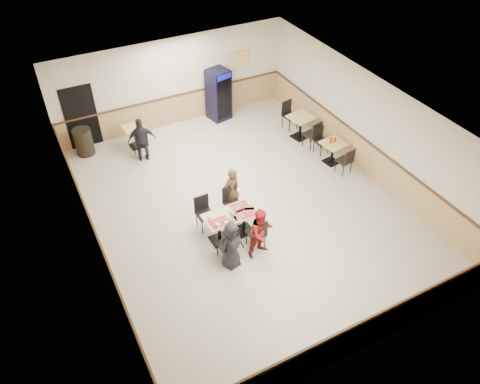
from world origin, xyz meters
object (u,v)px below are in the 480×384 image
diner_woman_right (261,232)px  diner_man_opposite (232,191)px  main_table (232,221)px  back_table (135,134)px  pepsi_cooler (219,95)px  side_table_near (333,150)px  trash_bin (84,142)px  lone_diner (142,140)px  side_table_far (301,124)px  diner_woman_left (232,245)px

diner_woman_right → diner_man_opposite: 1.72m
main_table → back_table: size_ratio=2.02×
main_table → pepsi_cooler: pepsi_cooler is taller
side_table_near → trash_bin: bearing=149.1°
lone_diner → side_table_far: size_ratio=1.67×
diner_woman_left → trash_bin: diner_woman_left is taller
lone_diner → pepsi_cooler: size_ratio=0.80×
diner_woman_right → lone_diner: 5.26m
lone_diner → side_table_far: bearing=177.0°
diner_woman_left → lone_diner: (-0.48, 5.12, 0.06)m
side_table_near → back_table: 6.24m
diner_man_opposite → side_table_near: diner_man_opposite is taller
lone_diner → main_table: bearing=112.5°
side_table_far → main_table: bearing=-142.9°
side_table_far → lone_diner: bearing=166.6°
back_table → diner_man_opposite: bearing=-72.2°
diner_woman_left → lone_diner: bearing=80.5°
lone_diner → side_table_far: (4.98, -1.18, -0.20)m
main_table → trash_bin: bearing=113.2°
back_table → pepsi_cooler: pepsi_cooler is taller
lone_diner → trash_bin: bearing=-26.3°
diner_man_opposite → side_table_far: size_ratio=1.62×
diner_woman_right → main_table: bearing=104.7°
diner_woman_right → diner_man_opposite: (0.06, 1.71, 0.01)m
pepsi_cooler → side_table_far: bearing=-64.9°
diner_woman_left → back_table: (-0.48, 5.92, -0.19)m
diner_man_opposite → side_table_near: 3.78m
diner_man_opposite → back_table: size_ratio=1.98×
diner_woman_left → diner_man_opposite: (0.87, 1.73, 0.04)m
diner_man_opposite → trash_bin: size_ratio=1.59×
diner_man_opposite → side_table_far: 4.26m
diner_woman_right → pepsi_cooler: bearing=64.5°
side_table_near → back_table: side_table_near is taller
diner_man_opposite → pepsi_cooler: (1.81, 4.58, 0.20)m
diner_woman_right → side_table_near: 4.44m
side_table_far → side_table_near: bearing=-86.5°
diner_woman_left → lone_diner: size_ratio=0.91×
lone_diner → pepsi_cooler: (3.15, 1.19, 0.18)m
side_table_near → pepsi_cooler: bearing=115.7°
diner_woman_left → diner_woman_right: size_ratio=0.96×
lone_diner → back_table: lone_diner is taller
main_table → side_table_near: (4.17, 1.44, -0.03)m
diner_woman_right → trash_bin: 6.87m
main_table → diner_woman_left: 0.98m
pepsi_cooler → diner_woman_right: bearing=-118.9°
side_table_far → trash_bin: bearing=160.3°
side_table_far → trash_bin: trash_bin is taller
side_table_far → pepsi_cooler: 3.02m
back_table → pepsi_cooler: 3.21m
diner_woman_right → side_table_far: (3.70, 3.92, -0.16)m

